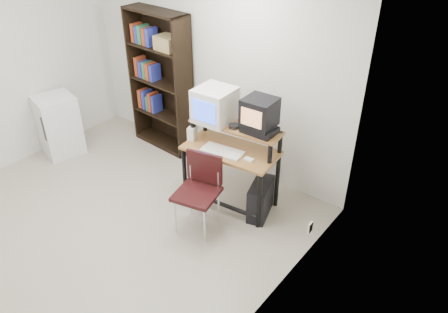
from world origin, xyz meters
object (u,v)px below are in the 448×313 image
Objects in this scene: computer_desk at (231,153)px; bookshelf at (162,80)px; crt_monitor at (215,105)px; crt_tv at (259,112)px; pc_tower at (260,199)px; school_chair at (200,185)px; mini_fridge at (59,125)px.

bookshelf is at bearing 154.96° from computer_desk.
crt_monitor is 1.40m from bookshelf.
crt_tv is 1.01m from pc_tower.
school_chair is (-0.02, -0.54, -0.14)m from computer_desk.
pc_tower is at bearing -11.20° from bookshelf.
crt_monitor reaches higher than computer_desk.
bookshelf reaches higher than mini_fridge.
crt_tv reaches higher than pc_tower.
school_chair is at bearing -145.27° from pc_tower.
crt_monitor is 0.97× the size of pc_tower.
bookshelf is (-1.31, 0.47, -0.18)m from crt_monitor.
computer_desk is 2.55× the size of crt_monitor.
pc_tower is 0.52× the size of school_chair.
crt_monitor is at bearing -16.35° from bookshelf.
crt_tv is 3.02m from mini_fridge.
bookshelf is (-1.58, 1.07, 0.45)m from school_chair.
crt_tv reaches higher than mini_fridge.
school_chair reaches higher than mini_fridge.
bookshelf is at bearing 147.64° from pc_tower.
crt_monitor is at bearing 158.00° from pc_tower.
crt_tv is 0.18× the size of bookshelf.
mini_fridge is (-2.56, 0.00, -0.11)m from school_chair.
crt_tv is at bearing -8.61° from bookshelf.
school_chair is 1.96m from bookshelf.
pc_tower is 2.21m from bookshelf.
school_chair is at bearing -98.19° from computer_desk.
bookshelf is (-2.00, 0.52, 0.77)m from pc_tower.
pc_tower is at bearing 39.40° from school_chair.
mini_fridge is at bearing -168.53° from crt_monitor.
pc_tower is at bearing 25.02° from mini_fridge.
pc_tower is 0.77m from school_chair.
crt_monitor reaches higher than school_chair.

